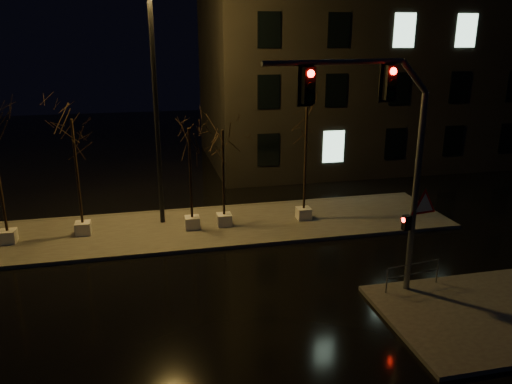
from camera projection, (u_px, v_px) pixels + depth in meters
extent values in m
plane|color=black|center=(241.00, 289.00, 17.48)|extent=(90.00, 90.00, 0.00)
cube|color=#45423E|center=(216.00, 226.00, 23.04)|extent=(22.00, 5.00, 0.15)
cube|color=#45423E|center=(494.00, 313.00, 15.78)|extent=(7.00, 5.00, 0.15)
cube|color=black|center=(386.00, 51.00, 34.96)|extent=(25.00, 12.00, 15.00)
cube|color=silver|center=(8.00, 236.00, 20.94)|extent=(0.65, 0.65, 0.55)
cube|color=silver|center=(83.00, 228.00, 21.86)|extent=(0.65, 0.65, 0.55)
cylinder|color=black|center=(77.00, 172.00, 21.11)|extent=(0.11, 0.11, 4.53)
cube|color=silver|center=(192.00, 222.00, 22.52)|extent=(0.65, 0.65, 0.55)
cylinder|color=black|center=(190.00, 174.00, 21.84)|extent=(0.11, 0.11, 4.01)
cube|color=silver|center=(224.00, 220.00, 22.88)|extent=(0.65, 0.65, 0.55)
cylinder|color=black|center=(223.00, 173.00, 22.22)|extent=(0.11, 0.11, 3.88)
cube|color=silver|center=(304.00, 213.00, 23.68)|extent=(0.65, 0.65, 0.55)
cylinder|color=black|center=(305.00, 159.00, 22.89)|extent=(0.11, 0.11, 4.74)
cylinder|color=slate|center=(415.00, 196.00, 16.21)|extent=(0.20, 0.20, 6.68)
cylinder|color=slate|center=(336.00, 62.00, 13.85)|extent=(4.43, 0.81, 0.16)
cube|color=black|center=(390.00, 83.00, 14.66)|extent=(0.37, 0.29, 1.00)
cube|color=black|center=(308.00, 86.00, 13.74)|extent=(0.37, 0.29, 1.00)
cube|color=black|center=(406.00, 223.00, 16.39)|extent=(0.27, 0.23, 0.50)
cone|color=red|center=(424.00, 205.00, 16.37)|extent=(1.15, 0.20, 1.16)
sphere|color=#FF0C07|center=(428.00, 70.00, 15.02)|extent=(0.20, 0.20, 0.20)
cylinder|color=black|center=(156.00, 108.00, 21.80)|extent=(0.21, 0.21, 10.62)
cylinder|color=slate|center=(387.00, 281.00, 16.77)|extent=(0.05, 0.05, 0.86)
cylinder|color=slate|center=(437.00, 272.00, 17.47)|extent=(0.05, 0.05, 0.86)
cylinder|color=slate|center=(414.00, 264.00, 16.98)|extent=(2.08, 0.32, 0.04)
cylinder|color=slate|center=(413.00, 274.00, 17.09)|extent=(2.08, 0.32, 0.04)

